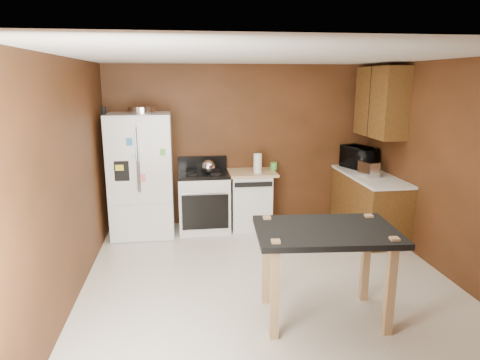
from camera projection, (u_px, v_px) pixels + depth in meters
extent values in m
plane|color=white|center=(270.00, 283.00, 4.88)|extent=(4.50, 4.50, 0.00)
plane|color=white|center=(274.00, 56.00, 4.30)|extent=(4.50, 4.50, 0.00)
plane|color=#592D17|center=(242.00, 145.00, 6.76)|extent=(4.20, 0.00, 4.20)
plane|color=#592D17|center=(352.00, 265.00, 2.42)|extent=(4.20, 0.00, 4.20)
plane|color=#592D17|center=(68.00, 183.00, 4.32)|extent=(0.00, 4.50, 4.50)
plane|color=#592D17|center=(452.00, 171.00, 4.87)|extent=(0.00, 4.50, 4.50)
cylinder|color=silver|center=(141.00, 110.00, 6.05)|extent=(0.39, 0.39, 0.10)
cylinder|color=black|center=(103.00, 110.00, 5.87)|extent=(0.07, 0.07, 0.11)
sphere|color=silver|center=(208.00, 167.00, 6.37)|extent=(0.20, 0.20, 0.20)
cylinder|color=white|center=(258.00, 163.00, 6.46)|extent=(0.14, 0.14, 0.29)
cylinder|color=green|center=(274.00, 166.00, 6.69)|extent=(0.14, 0.14, 0.11)
cube|color=silver|center=(369.00, 169.00, 6.19)|extent=(0.24, 0.32, 0.21)
imported|color=black|center=(359.00, 158.00, 6.72)|extent=(0.55, 0.66, 0.31)
cube|color=white|center=(142.00, 175.00, 6.28)|extent=(0.90, 0.75, 1.80)
cube|color=white|center=(121.00, 162.00, 5.81)|extent=(0.43, 0.02, 1.20)
cube|color=white|center=(155.00, 161.00, 5.87)|extent=(0.43, 0.02, 1.20)
cube|color=white|center=(142.00, 224.00, 6.05)|extent=(0.88, 0.02, 0.54)
cube|color=black|center=(122.00, 171.00, 5.84)|extent=(0.20, 0.01, 0.28)
cylinder|color=silver|center=(137.00, 160.00, 5.81)|extent=(0.02, 0.02, 0.90)
cylinder|color=silver|center=(139.00, 160.00, 5.82)|extent=(0.02, 0.02, 0.90)
cube|color=#3086CE|center=(129.00, 142.00, 5.74)|extent=(0.08, 0.00, 0.10)
cube|color=#60C145|center=(163.00, 152.00, 5.84)|extent=(0.07, 0.00, 0.09)
cube|color=yellow|center=(119.00, 168.00, 5.81)|extent=(0.11, 0.00, 0.08)
cube|color=#FE717E|center=(143.00, 178.00, 5.88)|extent=(0.08, 0.00, 0.11)
cube|color=#A9E4FE|center=(134.00, 157.00, 5.80)|extent=(0.07, 0.00, 0.07)
cube|color=white|center=(204.00, 203.00, 6.56)|extent=(0.76, 0.65, 0.85)
cube|color=black|center=(203.00, 174.00, 6.45)|extent=(0.76, 0.65, 0.05)
cube|color=black|center=(202.00, 162.00, 6.70)|extent=(0.76, 0.06, 0.20)
cube|color=black|center=(205.00, 212.00, 6.24)|extent=(0.68, 0.02, 0.52)
cylinder|color=silver|center=(205.00, 193.00, 6.17)|extent=(0.62, 0.02, 0.02)
cylinder|color=black|center=(191.00, 170.00, 6.58)|extent=(0.17, 0.17, 0.02)
cylinder|color=black|center=(215.00, 170.00, 6.62)|extent=(0.17, 0.17, 0.02)
cylinder|color=black|center=(192.00, 175.00, 6.27)|extent=(0.17, 0.17, 0.02)
cylinder|color=black|center=(216.00, 174.00, 6.31)|extent=(0.17, 0.17, 0.02)
cube|color=white|center=(250.00, 201.00, 6.67)|extent=(0.60, 0.60, 0.85)
cube|color=black|center=(254.00, 185.00, 6.30)|extent=(0.56, 0.02, 0.07)
cube|color=tan|center=(250.00, 173.00, 6.57)|extent=(0.78, 0.62, 0.04)
cube|color=brown|center=(368.00, 205.00, 6.41)|extent=(0.60, 1.55, 0.86)
cube|color=white|center=(370.00, 176.00, 6.31)|extent=(0.63, 1.58, 0.04)
cube|color=brown|center=(381.00, 102.00, 6.18)|extent=(0.35, 1.05, 1.00)
cube|color=black|center=(369.00, 102.00, 6.15)|extent=(0.01, 0.01, 1.00)
cube|color=black|center=(326.00, 231.00, 4.00)|extent=(1.37, 0.97, 0.05)
cube|color=#A57C50|center=(266.00, 260.00, 4.38)|extent=(0.08, 0.08, 0.94)
cube|color=#A57C50|center=(366.00, 258.00, 4.44)|extent=(0.08, 0.08, 0.94)
cube|color=#A57C50|center=(275.00, 290.00, 3.76)|extent=(0.08, 0.08, 0.94)
cube|color=#A57C50|center=(390.00, 287.00, 3.81)|extent=(0.08, 0.08, 0.94)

